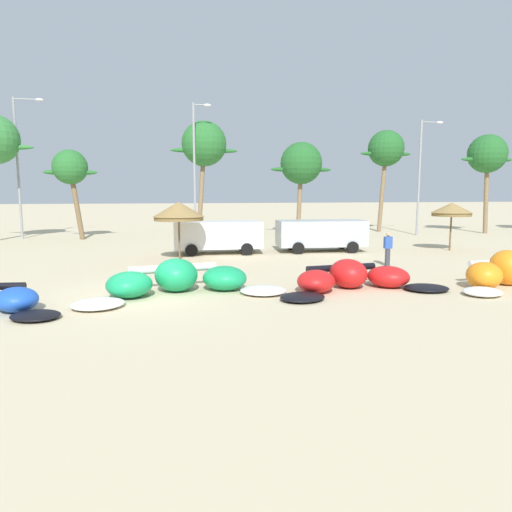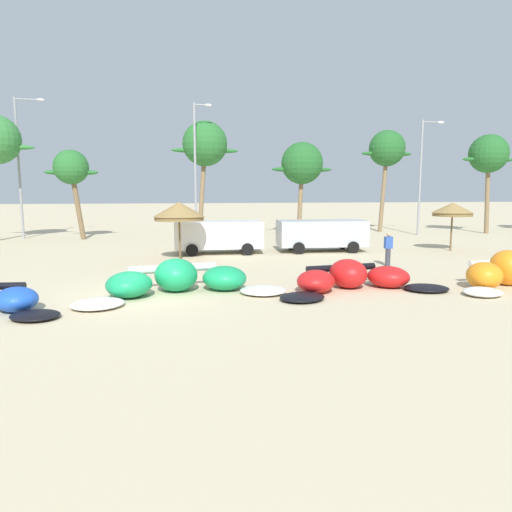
{
  "view_description": "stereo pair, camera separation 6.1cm",
  "coord_description": "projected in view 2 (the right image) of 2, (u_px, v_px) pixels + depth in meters",
  "views": [
    {
      "loc": [
        0.87,
        -16.0,
        3.51
      ],
      "look_at": [
        4.36,
        2.0,
        1.0
      ],
      "focal_mm": 32.99,
      "sensor_mm": 36.0,
      "label": 1
    },
    {
      "loc": [
        0.93,
        -16.01,
        3.51
      ],
      "look_at": [
        4.36,
        2.0,
        1.0
      ],
      "focal_mm": 32.99,
      "sensor_mm": 36.0,
      "label": 2
    }
  ],
  "objects": [
    {
      "name": "palm_left_of_gap",
      "position": [
        71.0,
        169.0,
        34.2
      ],
      "size": [
        3.77,
        2.51,
        6.55
      ],
      "color": "brown",
      "rests_on": "ground"
    },
    {
      "name": "lamppost_east_center",
      "position": [
        422.0,
        171.0,
        37.75
      ],
      "size": [
        1.96,
        0.24,
        9.15
      ],
      "color": "gray",
      "rests_on": "ground"
    },
    {
      "name": "beach_umbrella_near_van",
      "position": [
        179.0,
        211.0,
        24.05
      ],
      "size": [
        2.65,
        2.65,
        3.0
      ],
      "color": "brown",
      "rests_on": "ground"
    },
    {
      "name": "parked_van",
      "position": [
        320.0,
        233.0,
        27.73
      ],
      "size": [
        5.26,
        2.57,
        1.84
      ],
      "color": "#B2B7BC",
      "rests_on": "ground"
    },
    {
      "name": "lamppost_west",
      "position": [
        21.0,
        161.0,
        34.81
      ],
      "size": [
        2.15,
        0.24,
        10.36
      ],
      "color": "gray",
      "rests_on": "ground"
    },
    {
      "name": "palm_right_of_gap",
      "position": [
        387.0,
        150.0,
        40.86
      ],
      "size": [
        4.68,
        3.12,
        8.82
      ],
      "color": "#7F6647",
      "rests_on": "ground"
    },
    {
      "name": "person_near_kites",
      "position": [
        388.0,
        249.0,
        22.22
      ],
      "size": [
        0.36,
        0.24,
        1.62
      ],
      "color": "#383842",
      "rests_on": "ground"
    },
    {
      "name": "parked_car_second",
      "position": [
        216.0,
        234.0,
        26.78
      ],
      "size": [
        4.99,
        2.39,
        1.84
      ],
      "color": "white",
      "rests_on": "ground"
    },
    {
      "name": "palm_center_right",
      "position": [
        302.0,
        164.0,
        37.91
      ],
      "size": [
        5.06,
        3.37,
        7.48
      ],
      "color": "#7F6647",
      "rests_on": "ground"
    },
    {
      "name": "lamppost_west_center",
      "position": [
        196.0,
        165.0,
        35.18
      ],
      "size": [
        1.4,
        0.24,
        10.02
      ],
      "color": "gray",
      "rests_on": "ground"
    },
    {
      "name": "beach_umbrella_middle",
      "position": [
        453.0,
        209.0,
        27.86
      ],
      "size": [
        2.37,
        2.37,
        2.87
      ],
      "color": "brown",
      "rests_on": "ground"
    },
    {
      "name": "kite_left_of_center",
      "position": [
        178.0,
        281.0,
        16.31
      ],
      "size": [
        7.38,
        4.03,
        1.17
      ],
      "color": "white",
      "rests_on": "ground"
    },
    {
      "name": "ground_plane",
      "position": [
        141.0,
        296.0,
        15.88
      ],
      "size": [
        260.0,
        260.0,
        0.0
      ],
      "primitive_type": "plane",
      "color": "beige"
    },
    {
      "name": "kite_center",
      "position": [
        353.0,
        278.0,
        16.93
      ],
      "size": [
        6.69,
        3.43,
        1.06
      ],
      "color": "black",
      "rests_on": "ground"
    },
    {
      "name": "palm_right",
      "position": [
        489.0,
        155.0,
        38.95
      ],
      "size": [
        4.75,
        3.17,
        8.22
      ],
      "color": "#7F6647",
      "rests_on": "ground"
    },
    {
      "name": "palm_center_left",
      "position": [
        205.0,
        145.0,
        37.08
      ],
      "size": [
        5.31,
        3.54,
        9.04
      ],
      "color": "#7F6647",
      "rests_on": "ground"
    }
  ]
}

